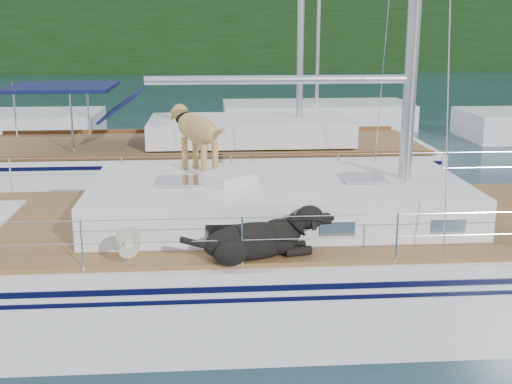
{
  "coord_description": "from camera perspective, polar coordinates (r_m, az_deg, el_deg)",
  "views": [
    {
      "loc": [
        -0.14,
        -8.67,
        3.95
      ],
      "look_at": [
        0.5,
        0.2,
        1.6
      ],
      "focal_mm": 45.0,
      "sensor_mm": 36.0,
      "label": 1
    }
  ],
  "objects": [
    {
      "name": "shore_bank",
      "position": [
        54.97,
        -4.06,
        11.29
      ],
      "size": [
        92.0,
        1.0,
        1.2
      ],
      "primitive_type": "cube",
      "color": "#595147",
      "rests_on": "ground"
    },
    {
      "name": "bg_boat_center",
      "position": [
        25.26,
        5.38,
        6.79
      ],
      "size": [
        7.2,
        3.0,
        11.65
      ],
      "color": "white",
      "rests_on": "ground"
    },
    {
      "name": "ground",
      "position": [
        9.53,
        -2.95,
        -9.71
      ],
      "size": [
        120.0,
        120.0,
        0.0
      ],
      "primitive_type": "plane",
      "color": "black",
      "rests_on": "ground"
    },
    {
      "name": "main_sailboat",
      "position": [
        9.27,
        -2.45,
        -5.87
      ],
      "size": [
        12.0,
        3.85,
        14.01
      ],
      "color": "white",
      "rests_on": "ground"
    },
    {
      "name": "tree_line",
      "position": [
        53.68,
        -4.1,
        13.77
      ],
      "size": [
        90.0,
        3.0,
        6.0
      ],
      "primitive_type": "cube",
      "color": "black",
      "rests_on": "ground"
    },
    {
      "name": "neighbor_sailboat",
      "position": [
        15.68,
        -4.53,
        2.53
      ],
      "size": [
        11.0,
        3.5,
        13.3
      ],
      "color": "white",
      "rests_on": "ground"
    }
  ]
}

